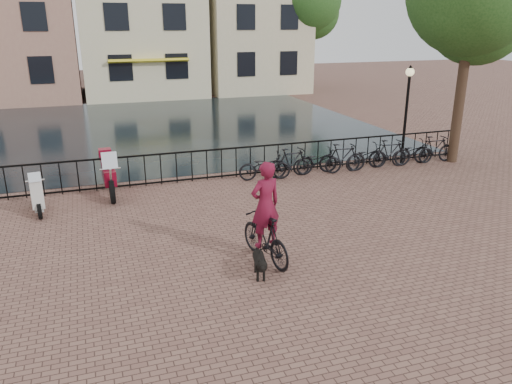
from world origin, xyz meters
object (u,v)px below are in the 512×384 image
object	(u,v)px
cyclist	(265,218)
dog	(260,264)
lamp_post	(407,99)
motorcycle	(108,169)
scooter	(36,189)

from	to	relation	value
cyclist	dog	bearing A→B (deg)	49.60
cyclist	dog	size ratio (longest dim) A/B	2.96
dog	lamp_post	bearing A→B (deg)	51.59
lamp_post	cyclist	bearing A→B (deg)	-142.11
motorcycle	scooter	world-z (taller)	motorcycle
lamp_post	dog	size ratio (longest dim) A/B	3.89
cyclist	motorcycle	distance (m)	6.39
scooter	dog	bearing A→B (deg)	-57.39
lamp_post	scooter	xyz separation A→B (m)	(-12.27, -0.96, -1.71)
scooter	motorcycle	bearing A→B (deg)	17.02
cyclist	lamp_post	bearing A→B (deg)	-153.89
dog	motorcycle	distance (m)	6.84
cyclist	scooter	bearing A→B (deg)	-56.11
lamp_post	scooter	bearing A→B (deg)	-175.54
lamp_post	scooter	size ratio (longest dim) A/B	2.35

